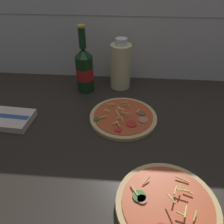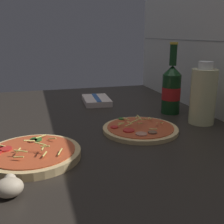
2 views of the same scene
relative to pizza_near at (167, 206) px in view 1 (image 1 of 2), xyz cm
name	(u,v)px [view 1 (image 1 of 2)]	position (x,y,z in cm)	size (l,w,h in cm)	color
counter_slab	(131,147)	(-8.49, 20.38, -2.38)	(160.00, 90.00, 2.50)	#28231E
tile_backsplash	(136,16)	(-8.49, 65.88, 26.37)	(160.00, 1.13, 60.00)	silver
pizza_near	(167,206)	(0.00, 0.00, 0.00)	(23.88, 23.88, 5.49)	tan
pizza_far	(123,117)	(-11.34, 33.25, -0.35)	(23.96, 23.96, 4.95)	tan
beer_bottle	(85,69)	(-28.26, 52.48, 8.55)	(7.15, 7.15, 27.07)	#143819
oil_bottle	(121,66)	(-13.69, 56.83, 8.63)	(8.69, 8.69, 21.24)	beige
dish_towel	(7,119)	(-52.15, 28.32, 0.08)	(18.27, 12.32, 2.56)	beige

